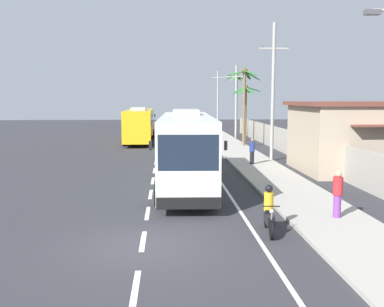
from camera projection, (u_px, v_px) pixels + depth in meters
name	position (u px, v px, depth m)	size (l,w,h in m)	color
ground_plane	(142.00, 246.00, 13.40)	(160.00, 160.00, 0.00)	#303035
sidewalk_kerb	(278.00, 181.00, 23.69)	(3.20, 90.00, 0.14)	#A8A399
lane_markings	(189.00, 169.00, 28.04)	(3.87, 71.00, 0.01)	white
boundary_wall	(321.00, 154.00, 27.76)	(0.24, 60.00, 1.97)	#9E998E
coach_bus_foreground	(186.00, 147.00, 22.39)	(3.20, 12.43, 3.92)	silver
coach_bus_far_lane	(140.00, 124.00, 44.96)	(3.07, 12.35, 3.62)	gold
motorcycle_beside_bus	(211.00, 153.00, 31.18)	(0.56, 1.96, 1.62)	black
motorcycle_trailing	(269.00, 213.00, 14.71)	(0.56, 1.96, 1.62)	black
pedestrian_near_kerb	(338.00, 193.00, 16.04)	(0.36, 0.36, 1.76)	#75388E
pedestrian_midwalk	(252.00, 151.00, 29.11)	(0.36, 0.36, 1.72)	black
utility_pole_mid	(273.00, 91.00, 31.13)	(2.08, 0.24, 9.82)	#9E9E99
utility_pole_far	(236.00, 100.00, 49.54)	(2.55, 0.24, 8.24)	#9E9E99
utility_pole_distant	(218.00, 98.00, 67.80)	(2.13, 0.24, 8.75)	#9E9E99
palm_nearest	(245.00, 102.00, 46.70)	(3.39, 3.16, 5.98)	brown
palm_second	(244.00, 89.00, 40.06)	(3.27, 3.22, 7.29)	brown
palm_third	(237.00, 91.00, 52.71)	(2.68, 2.68, 7.54)	brown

